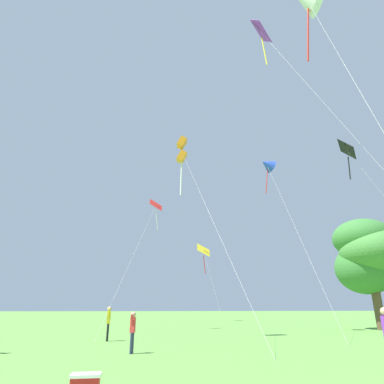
{
  "coord_description": "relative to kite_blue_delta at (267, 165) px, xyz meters",
  "views": [
    {
      "loc": [
        1.15,
        -3.47,
        1.7
      ],
      "look_at": [
        5.3,
        21.2,
        10.43
      ],
      "focal_mm": 31.17,
      "sensor_mm": 36.0,
      "label": 1
    }
  ],
  "objects": [
    {
      "name": "person_with_spool",
      "position": [
        -12.15,
        -4.91,
        -12.44
      ],
      "size": [
        0.24,
        0.57,
        1.78
      ],
      "color": "black",
      "rests_on": "ground_plane"
    },
    {
      "name": "kite_yellow_diamond",
      "position": [
        -0.99,
        23.03,
        -4.44
      ],
      "size": [
        2.23,
        6.83,
        10.81
      ],
      "color": "yellow",
      "rests_on": "ground_plane"
    },
    {
      "name": "kite_orange_box",
      "position": [
        -8.03,
        -3.93,
        -1.3
      ],
      "size": [
        2.45,
        9.8,
        13.32
      ],
      "color": "orange",
      "rests_on": "ground_plane"
    },
    {
      "name": "person_in_blue_jacket",
      "position": [
        -10.82,
        -10.46,
        -12.57
      ],
      "size": [
        0.23,
        0.5,
        1.56
      ],
      "color": "#2D3351",
      "rests_on": "ground_plane"
    },
    {
      "name": "kite_black_large",
      "position": [
        4.38,
        -4.93,
        -1.12
      ],
      "size": [
        4.67,
        5.54,
        13.6
      ],
      "color": "black",
      "rests_on": "ground_plane"
    },
    {
      "name": "tree_right_cluster",
      "position": [
        9.33,
        1.22,
        -7.34
      ],
      "size": [
        6.32,
        6.55,
        9.28
      ],
      "color": "brown",
      "rests_on": "ground_plane"
    },
    {
      "name": "kite_purple_streamer",
      "position": [
        -2.83,
        -7.91,
        5.76
      ],
      "size": [
        4.57,
        10.19,
        21.12
      ],
      "color": "purple",
      "rests_on": "ground_plane"
    },
    {
      "name": "kite_red_high",
      "position": [
        -9.38,
        4.21,
        -3.46
      ],
      "size": [
        4.19,
        9.79,
        11.33
      ],
      "color": "red",
      "rests_on": "ground_plane"
    },
    {
      "name": "kite_blue_delta",
      "position": [
        0.0,
        0.0,
        0.0
      ],
      "size": [
        1.63,
        10.33,
        14.27
      ],
      "color": "blue",
      "rests_on": "ground_plane"
    }
  ]
}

